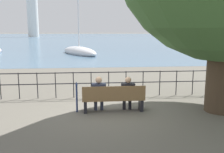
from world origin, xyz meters
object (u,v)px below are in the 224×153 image
(closed_umbrella, at_px, (77,95))
(harbor_lighthouse, at_px, (32,11))
(seated_person_right, at_px, (128,92))
(sailboat_2, at_px, (79,52))
(park_bench, at_px, (114,99))
(seated_person_left, at_px, (99,92))

(closed_umbrella, relative_size, harbor_lighthouse, 0.04)
(seated_person_right, xyz_separation_m, closed_umbrella, (-1.71, 0.01, -0.07))
(seated_person_right, xyz_separation_m, sailboat_2, (-2.35, 21.69, -0.37))
(park_bench, relative_size, closed_umbrella, 2.00)
(seated_person_right, height_order, closed_umbrella, seated_person_right)
(seated_person_left, xyz_separation_m, harbor_lighthouse, (-26.73, 119.25, 11.74))
(park_bench, bearing_deg, seated_person_right, 9.44)
(park_bench, distance_m, harbor_lighthouse, 122.98)
(harbor_lighthouse, bearing_deg, sailboat_2, -75.43)
(park_bench, height_order, seated_person_right, seated_person_right)
(closed_umbrella, bearing_deg, seated_person_left, -0.70)
(seated_person_left, bearing_deg, park_bench, -9.25)
(seated_person_right, relative_size, closed_umbrella, 1.13)
(closed_umbrella, bearing_deg, park_bench, -4.15)
(seated_person_left, height_order, closed_umbrella, seated_person_left)
(closed_umbrella, xyz_separation_m, harbor_lighthouse, (-26.00, 119.24, 11.83))
(seated_person_right, bearing_deg, harbor_lighthouse, 103.08)
(closed_umbrella, height_order, sailboat_2, sailboat_2)
(seated_person_right, bearing_deg, closed_umbrella, 179.76)
(park_bench, relative_size, sailboat_2, 0.25)
(sailboat_2, height_order, harbor_lighthouse, harbor_lighthouse)
(park_bench, relative_size, harbor_lighthouse, 0.08)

